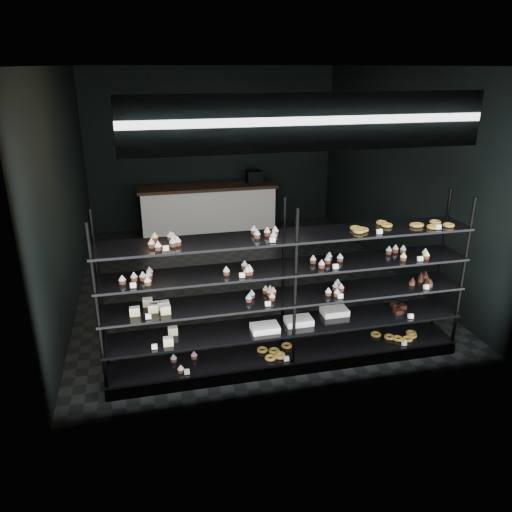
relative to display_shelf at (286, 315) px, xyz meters
name	(u,v)px	position (x,y,z in m)	size (l,w,h in m)	color
room	(243,181)	(0.03, 2.45, 0.97)	(5.01, 6.01, 3.20)	black
display_shelf	(286,315)	(0.00, 0.00, 0.00)	(4.00, 0.50, 1.91)	black
signage	(311,122)	(0.03, -0.48, 2.12)	(3.30, 0.05, 0.50)	#0D0C3E
pendant_lamp	(152,133)	(-1.26, 1.48, 1.82)	(0.34, 0.34, 0.90)	black
service_counter	(209,209)	(-0.15, 4.95, -0.13)	(2.73, 0.65, 1.23)	silver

